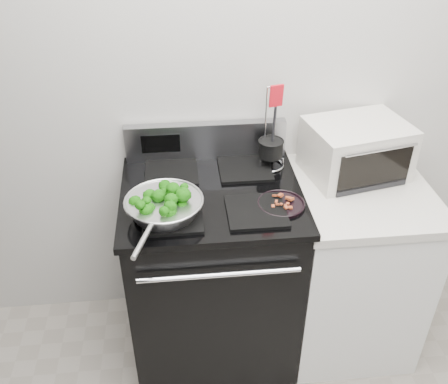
{
  "coord_description": "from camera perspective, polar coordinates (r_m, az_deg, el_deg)",
  "views": [
    {
      "loc": [
        -0.43,
        -0.38,
        2.16
      ],
      "look_at": [
        -0.25,
        1.36,
        0.98
      ],
      "focal_mm": 40.0,
      "sensor_mm": 36.0,
      "label": 1
    }
  ],
  "objects": [
    {
      "name": "skillet",
      "position": [
        2.01,
        -6.87,
        -1.59
      ],
      "size": [
        0.32,
        0.49,
        0.07
      ],
      "rotation": [
        0.0,
        0.0,
        -0.31
      ],
      "color": "silver",
      "rests_on": "gas_range"
    },
    {
      "name": "back_wall",
      "position": [
        2.32,
        5.3,
        13.4
      ],
      "size": [
        4.0,
        0.02,
        2.7
      ],
      "primitive_type": "cube",
      "color": "#BBB8B2",
      "rests_on": "ground"
    },
    {
      "name": "toaster_oven",
      "position": [
        2.37,
        14.84,
        4.75
      ],
      "size": [
        0.49,
        0.41,
        0.25
      ],
      "rotation": [
        0.0,
        0.0,
        0.2
      ],
      "color": "silver",
      "rests_on": "counter"
    },
    {
      "name": "broccoli_pile",
      "position": [
        2.0,
        -6.88,
        -1.12
      ],
      "size": [
        0.25,
        0.25,
        0.09
      ],
      "primitive_type": null,
      "color": "#083404",
      "rests_on": "skillet"
    },
    {
      "name": "counter",
      "position": [
        2.6,
        14.07,
        -8.07
      ],
      "size": [
        0.62,
        0.68,
        0.92
      ],
      "color": "white",
      "rests_on": "floor"
    },
    {
      "name": "utensil_holder",
      "position": [
        2.33,
        5.34,
        4.48
      ],
      "size": [
        0.13,
        0.13,
        0.41
      ],
      "rotation": [
        0.0,
        0.0,
        0.23
      ],
      "color": "silver",
      "rests_on": "gas_range"
    },
    {
      "name": "bacon_plate",
      "position": [
        2.09,
        6.55,
        -1.13
      ],
      "size": [
        0.2,
        0.2,
        0.04
      ],
      "rotation": [
        0.0,
        0.0,
        -0.28
      ],
      "color": "black",
      "rests_on": "gas_range"
    },
    {
      "name": "gas_range",
      "position": [
        2.46,
        -1.3,
        -8.91
      ],
      "size": [
        0.79,
        0.69,
        1.13
      ],
      "color": "black",
      "rests_on": "floor"
    }
  ]
}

